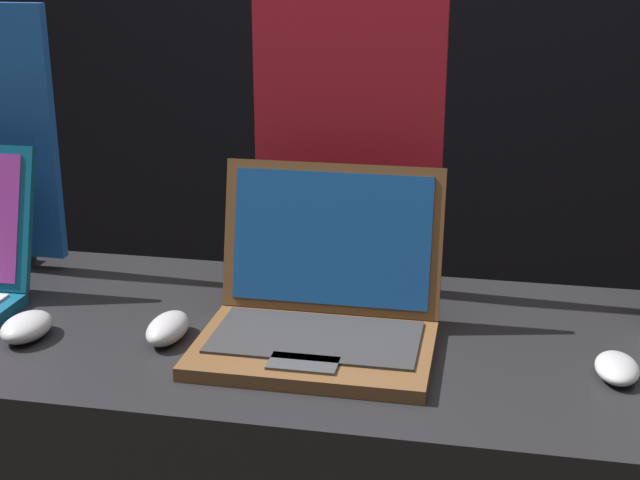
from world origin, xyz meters
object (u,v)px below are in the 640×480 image
object	(u,v)px
mouse_middle	(168,328)
mouse_back	(617,368)
mouse_front	(27,327)
promo_stand_middle	(348,138)
laptop_middle	(321,304)

from	to	relation	value
mouse_middle	mouse_back	size ratio (longest dim) A/B	1.11
mouse_middle	mouse_front	bearing A→B (deg)	-170.45
promo_stand_middle	mouse_front	bearing A→B (deg)	-144.60
laptop_middle	mouse_middle	bearing A→B (deg)	-168.95
laptop_middle	mouse_middle	world-z (taller)	laptop_middle
mouse_middle	promo_stand_middle	world-z (taller)	promo_stand_middle
laptop_middle	promo_stand_middle	distance (m)	0.31
mouse_front	promo_stand_middle	size ratio (longest dim) A/B	0.18
promo_stand_middle	mouse_back	distance (m)	0.56
mouse_front	mouse_back	world-z (taller)	mouse_front
mouse_front	promo_stand_middle	xyz separation A→B (m)	(0.43, 0.31, 0.24)
laptop_middle	mouse_middle	distance (m)	0.23
laptop_middle	promo_stand_middle	size ratio (longest dim) A/B	0.63
mouse_middle	laptop_middle	bearing A→B (deg)	11.05
mouse_front	promo_stand_middle	world-z (taller)	promo_stand_middle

